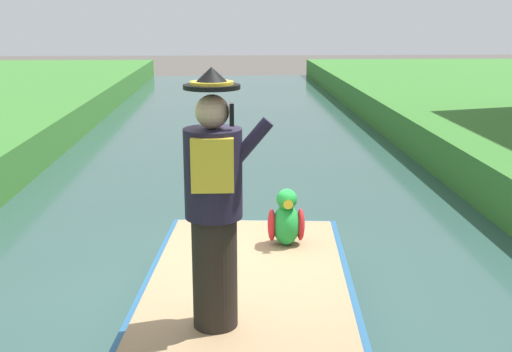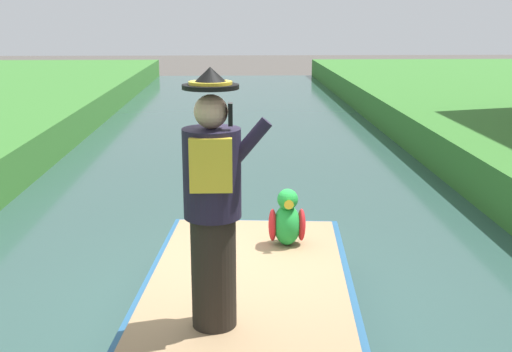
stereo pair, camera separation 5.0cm
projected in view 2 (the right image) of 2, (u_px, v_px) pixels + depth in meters
name	position (u px, v px, depth m)	size (l,w,h in m)	color
ground_plane	(244.00, 322.00, 6.19)	(80.00, 80.00, 0.00)	#4C4742
canal_water	(244.00, 317.00, 6.17)	(7.01, 48.00, 0.10)	#2D4C47
boat	(245.00, 332.00, 5.16)	(2.11, 4.32, 0.61)	#23517A
person_pirate	(213.00, 202.00, 4.40)	(0.61, 0.42, 1.85)	black
parrot_plush	(287.00, 221.00, 6.17)	(0.36, 0.35, 0.57)	green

